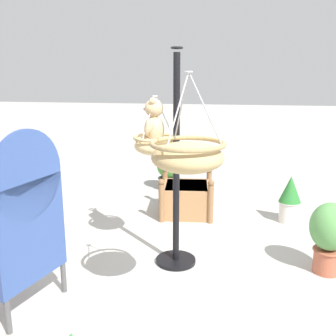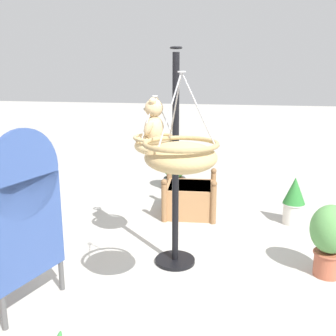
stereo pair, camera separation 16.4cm
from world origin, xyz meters
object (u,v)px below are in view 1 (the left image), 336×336
at_px(teddy_bear, 153,124).
at_px(potted_plant_fern_front, 330,234).
at_px(display_pole_central, 176,202).
at_px(hanging_basket_with_teddy, 155,144).
at_px(potted_plant_bushy_green, 169,171).
at_px(wooden_planter_box, 186,198).
at_px(hanging_basket_left_high, 188,155).
at_px(potted_plant_small_succulent, 290,198).
at_px(display_sign_board, 30,209).

height_order(teddy_bear, potted_plant_fern_front, teddy_bear).
distance_m(display_pole_central, hanging_basket_with_teddy, 0.67).
xyz_separation_m(potted_plant_fern_front, potted_plant_bushy_green, (2.70, 2.08, -0.10)).
relative_size(wooden_planter_box, potted_plant_bushy_green, 1.27).
relative_size(hanging_basket_with_teddy, hanging_basket_left_high, 0.85).
relative_size(display_pole_central, potted_plant_bushy_green, 3.51).
relative_size(potted_plant_fern_front, potted_plant_small_succulent, 1.15).
distance_m(hanging_basket_left_high, display_sign_board, 1.40).
distance_m(hanging_basket_left_high, potted_plant_fern_front, 2.03).
distance_m(display_pole_central, potted_plant_fern_front, 1.62).
xyz_separation_m(hanging_basket_left_high, potted_plant_small_succulent, (2.50, -1.19, -1.12)).
distance_m(potted_plant_bushy_green, display_sign_board, 3.89).
xyz_separation_m(hanging_basket_left_high, potted_plant_bushy_green, (3.79, 0.70, -1.12)).
xyz_separation_m(potted_plant_bushy_green, display_sign_board, (-3.80, 0.61, 0.61)).
relative_size(hanging_basket_with_teddy, teddy_bear, 1.28).
xyz_separation_m(display_pole_central, potted_plant_fern_front, (0.02, -1.60, -0.26)).
xyz_separation_m(display_pole_central, teddy_bear, (0.15, 0.27, 0.82)).
bearing_deg(display_pole_central, potted_plant_bushy_green, 9.98).
height_order(hanging_basket_with_teddy, teddy_bear, hanging_basket_with_teddy).
bearing_deg(display_sign_board, potted_plant_small_succulent, -44.88).
bearing_deg(wooden_planter_box, potted_plant_bushy_green, 20.14).
bearing_deg(potted_plant_fern_front, wooden_planter_box, 47.30).
bearing_deg(potted_plant_fern_front, hanging_basket_left_high, 128.48).
distance_m(hanging_basket_with_teddy, wooden_planter_box, 1.75).
bearing_deg(hanging_basket_left_high, display_sign_board, 90.19).
distance_m(hanging_basket_with_teddy, potted_plant_bushy_green, 2.75).
xyz_separation_m(teddy_bear, potted_plant_small_succulent, (1.27, -1.68, -1.17)).
distance_m(potted_plant_bushy_green, potted_plant_small_succulent, 2.29).
xyz_separation_m(teddy_bear, potted_plant_bushy_green, (2.57, 0.20, -1.18)).
xyz_separation_m(display_pole_central, potted_plant_bushy_green, (2.72, 0.48, -0.36)).
bearing_deg(potted_plant_small_succulent, display_pole_central, 135.29).
distance_m(potted_plant_small_succulent, display_sign_board, 3.59).
bearing_deg(wooden_planter_box, hanging_basket_with_teddy, 171.54).
relative_size(display_pole_central, hanging_basket_with_teddy, 3.62).
relative_size(teddy_bear, display_sign_board, 0.31).
distance_m(display_pole_central, wooden_planter_box, 1.60).
height_order(teddy_bear, wooden_planter_box, teddy_bear).
height_order(hanging_basket_with_teddy, potted_plant_fern_front, hanging_basket_with_teddy).
bearing_deg(teddy_bear, potted_plant_fern_front, -94.07).
bearing_deg(hanging_basket_left_high, potted_plant_small_succulent, -25.37).
height_order(display_pole_central, potted_plant_small_succulent, display_pole_central).
height_order(wooden_planter_box, potted_plant_fern_front, potted_plant_fern_front).
distance_m(hanging_basket_left_high, wooden_planter_box, 2.89).
bearing_deg(teddy_bear, display_sign_board, 146.61).
bearing_deg(potted_plant_bushy_green, display_sign_board, 170.92).
bearing_deg(display_pole_central, teddy_bear, 61.27).
bearing_deg(potted_plant_small_succulent, hanging_basket_with_teddy, 127.51).
distance_m(hanging_basket_with_teddy, hanging_basket_left_high, 1.32).
relative_size(display_pole_central, potted_plant_fern_front, 3.00).
bearing_deg(potted_plant_bushy_green, teddy_bear, -175.45).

